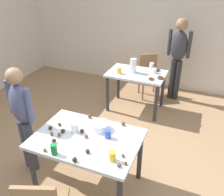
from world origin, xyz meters
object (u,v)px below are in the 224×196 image
chair_far_table (149,73)px  soda_can (54,149)px  dining_table_far (136,79)px  mixing_bowl (100,126)px  pitcher_far (133,66)px  dining_table_near (87,144)px  person_girl_near (22,113)px  person_adult_far (178,52)px

chair_far_table → soda_can: size_ratio=7.13×
dining_table_far → mixing_bowl: 1.84m
mixing_bowl → pitcher_far: (-0.19, 1.83, 0.08)m
dining_table_far → pitcher_far: bearing=-176.9°
mixing_bowl → soda_can: (-0.25, -0.57, 0.02)m
mixing_bowl → dining_table_far: bearing=93.8°
soda_can → pitcher_far: bearing=88.6°
dining_table_far → pitcher_far: (-0.07, -0.00, 0.25)m
dining_table_near → pitcher_far: bearing=93.3°
person_girl_near → mixing_bowl: size_ratio=6.81×
person_adult_far → soda_can: bearing=-103.1°
dining_table_far → mixing_bowl: size_ratio=4.83×
pitcher_far → person_girl_near: bearing=-110.4°
chair_far_table → person_girl_near: size_ratio=0.60×
chair_far_table → person_adult_far: person_adult_far is taller
dining_table_far → chair_far_table: 0.70m
dining_table_near → soda_can: (-0.18, -0.37, 0.16)m
dining_table_far → chair_far_table: bearing=84.7°
chair_far_table → person_adult_far: (0.54, 0.03, 0.50)m
dining_table_far → soda_can: bearing=-92.9°
chair_far_table → pitcher_far: size_ratio=3.38×
person_girl_near → person_adult_far: 3.12m
dining_table_far → chair_far_table: size_ratio=1.19×
soda_can → dining_table_far: bearing=87.1°
chair_far_table → person_adult_far: bearing=3.6°
person_girl_near → soda_can: person_girl_near is taller
mixing_bowl → pitcher_far: pitcher_far is taller
mixing_bowl → soda_can: size_ratio=1.76×
person_girl_near → soda_can: size_ratio=11.97×
mixing_bowl → soda_can: soda_can is taller
soda_can → pitcher_far: size_ratio=0.47×
person_girl_near → soda_can: (0.70, -0.36, -0.06)m
dining_table_near → person_girl_near: bearing=-179.1°
chair_far_table → pitcher_far: (-0.13, -0.69, 0.38)m
dining_table_near → dining_table_far: bearing=91.5°
person_adult_far → person_girl_near: bearing=-117.3°
chair_far_table → pitcher_far: bearing=-100.7°
dining_table_far → pitcher_far: size_ratio=4.03×
person_girl_near → pitcher_far: person_girl_near is taller
person_girl_near → pitcher_far: (0.76, 2.04, 0.01)m
mixing_bowl → person_adult_far: bearing=79.3°
chair_far_table → person_girl_near: person_girl_near is taller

